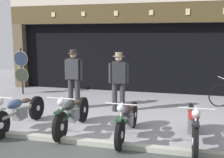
# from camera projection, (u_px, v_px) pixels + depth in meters

# --- Properties ---
(shop_facade) EXTENTS (10.27, 4.42, 6.14)m
(shop_facade) POSITION_uv_depth(u_px,v_px,m) (140.00, 46.00, 11.66)
(shop_facade) COLOR black
(shop_facade) RESTS_ON ground
(motorcycle_left) EXTENTS (0.62, 2.01, 0.90)m
(motorcycle_left) POSITION_uv_depth(u_px,v_px,m) (19.00, 111.00, 6.14)
(motorcycle_left) COLOR black
(motorcycle_left) RESTS_ON ground
(motorcycle_center_left) EXTENTS (0.62, 1.95, 0.91)m
(motorcycle_center_left) POSITION_uv_depth(u_px,v_px,m) (72.00, 113.00, 5.98)
(motorcycle_center_left) COLOR black
(motorcycle_center_left) RESTS_ON ground
(motorcycle_center) EXTENTS (0.62, 1.95, 0.90)m
(motorcycle_center) POSITION_uv_depth(u_px,v_px,m) (127.00, 119.00, 5.58)
(motorcycle_center) COLOR black
(motorcycle_center) RESTS_ON ground
(motorcycle_center_right) EXTENTS (0.62, 2.04, 0.93)m
(motorcycle_center_right) POSITION_uv_depth(u_px,v_px,m) (193.00, 124.00, 5.23)
(motorcycle_center_right) COLOR black
(motorcycle_center_right) RESTS_ON ground
(salesman_left) EXTENTS (0.56, 0.32, 1.75)m
(salesman_left) POSITION_uv_depth(u_px,v_px,m) (74.00, 76.00, 7.80)
(salesman_left) COLOR #2D2D33
(salesman_left) RESTS_ON ground
(shopkeeper_center) EXTENTS (0.55, 0.33, 1.69)m
(shopkeeper_center) POSITION_uv_depth(u_px,v_px,m) (119.00, 79.00, 7.49)
(shopkeeper_center) COLOR #2D2D33
(shopkeeper_center) RESTS_ON ground
(tyre_sign_pole) EXTENTS (0.55, 0.06, 1.71)m
(tyre_sign_pole) POSITION_uv_depth(u_px,v_px,m) (21.00, 67.00, 9.74)
(tyre_sign_pole) COLOR #232328
(tyre_sign_pole) RESTS_ON ground
(advert_board_near) EXTENTS (0.78, 0.03, 1.06)m
(advert_board_near) POSITION_uv_depth(u_px,v_px,m) (198.00, 46.00, 9.54)
(advert_board_near) COLOR beige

